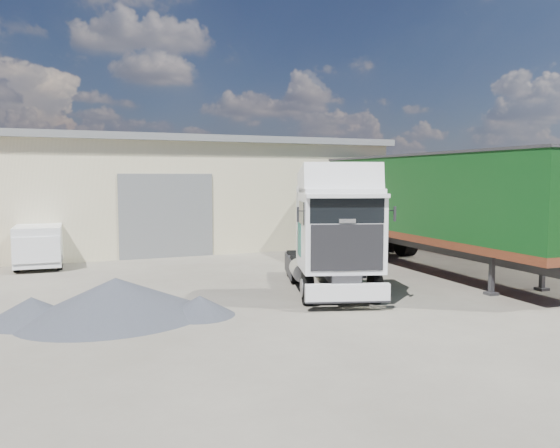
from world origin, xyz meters
name	(u,v)px	position (x,y,z in m)	size (l,w,h in m)	color
ground	(309,303)	(0.00, 0.00, 0.00)	(120.00, 120.00, 0.00)	#2B2823
warehouse	(64,193)	(-6.00, 16.00, 2.66)	(30.60, 12.60, 5.42)	beige
brick_boundary_wall	(481,226)	(11.50, 6.00, 1.25)	(0.35, 26.00, 2.50)	maroon
tractor_unit	(335,241)	(1.10, 0.58, 1.63)	(3.80, 6.05, 3.87)	black
box_trailer	(435,200)	(6.56, 3.04, 2.61)	(3.29, 13.01, 4.29)	#2D2D30
panel_van	(40,245)	(-7.01, 9.63, 0.84)	(1.78, 4.05, 1.63)	black
gravel_heap	(112,299)	(-5.16, 0.44, 0.46)	(6.28, 5.72, 1.00)	black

